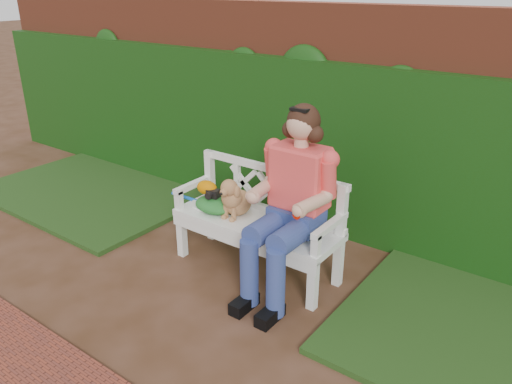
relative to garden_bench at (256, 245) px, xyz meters
The scene contains 11 objects.
ground 0.69m from the garden_bench, 108.41° to the right, with size 60.00×60.00×0.00m, color #38200F.
brick_wall 1.56m from the garden_bench, 99.01° to the left, with size 10.00×0.30×2.20m, color brown.
ivy_hedge 1.25m from the garden_bench, 100.83° to the left, with size 10.00×0.18×1.70m, color #133609.
grass_left 2.63m from the garden_bench, behind, with size 2.60×2.00×0.05m, color black.
garden_bench is the anchor object (origin of this frame).
seated_woman 0.69m from the garden_bench, ahead, with size 0.67×0.90×1.59m, color #C74757, non-canonical shape.
dog 0.47m from the garden_bench, behind, with size 0.25×0.34×0.37m, color brown, non-canonical shape.
tennis_racket 0.61m from the garden_bench, behind, with size 0.67×0.28×0.03m, color white, non-canonical shape.
green_bag 0.52m from the garden_bench, behind, with size 0.39×0.30×0.13m, color #2C9322, non-canonical shape.
camera_item 0.59m from the garden_bench, behind, with size 0.11×0.08×0.07m, color black.
baseball_glove 0.68m from the garden_bench, behind, with size 0.20×0.15×0.13m, color #C56B00.
Camera 1 is at (2.48, -2.49, 2.39)m, focal length 35.00 mm.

